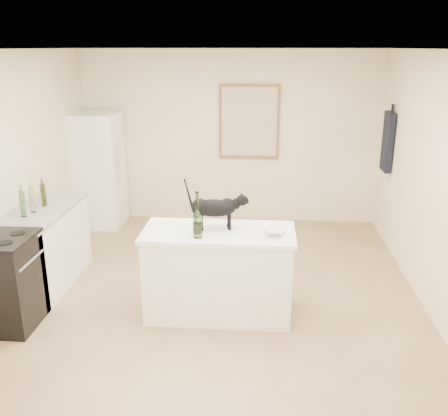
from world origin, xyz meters
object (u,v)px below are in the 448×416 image
black_cat (214,210)px  wine_bottle (197,218)px  stove (4,283)px  glass_bowl (275,234)px  fridge (98,170)px

black_cat → wine_bottle: (-0.13, -0.25, 0.01)m
stove → glass_bowl: glass_bowl is taller
stove → glass_bowl: size_ratio=4.33×
fridge → glass_bowl: size_ratio=8.18×
fridge → glass_bowl: bearing=-45.6°
stove → fridge: size_ratio=0.53×
fridge → wine_bottle: 3.33m
glass_bowl → fridge: bearing=134.4°
black_cat → wine_bottle: size_ratio=1.38×
fridge → black_cat: (2.00, -2.50, 0.24)m
fridge → wine_bottle: bearing=-55.8°
black_cat → glass_bowl: 0.64m
stove → black_cat: (2.00, 0.45, 0.64)m
fridge → stove: bearing=-90.0°
black_cat → glass_bowl: bearing=-25.7°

